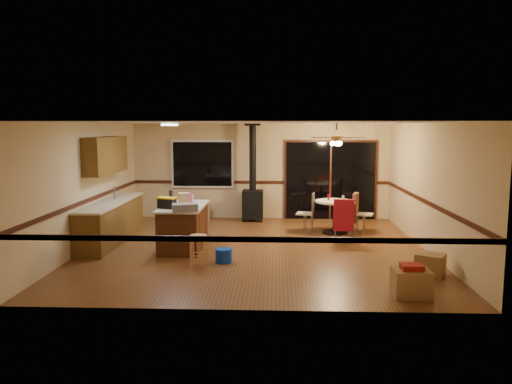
# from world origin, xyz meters

# --- Properties ---
(floor) EXTENTS (7.00, 7.00, 0.00)m
(floor) POSITION_xyz_m (0.00, 0.00, 0.00)
(floor) COLOR brown
(floor) RESTS_ON ground
(ceiling) EXTENTS (7.00, 7.00, 0.00)m
(ceiling) POSITION_xyz_m (0.00, 0.00, 2.60)
(ceiling) COLOR silver
(ceiling) RESTS_ON ground
(wall_back) EXTENTS (7.00, 0.00, 7.00)m
(wall_back) POSITION_xyz_m (0.00, 3.50, 1.30)
(wall_back) COLOR tan
(wall_back) RESTS_ON ground
(wall_front) EXTENTS (7.00, 0.00, 7.00)m
(wall_front) POSITION_xyz_m (0.00, -3.50, 1.30)
(wall_front) COLOR tan
(wall_front) RESTS_ON ground
(wall_left) EXTENTS (0.00, 7.00, 7.00)m
(wall_left) POSITION_xyz_m (-3.50, 0.00, 1.30)
(wall_left) COLOR tan
(wall_left) RESTS_ON ground
(wall_right) EXTENTS (0.00, 7.00, 7.00)m
(wall_right) POSITION_xyz_m (3.50, 0.00, 1.30)
(wall_right) COLOR tan
(wall_right) RESTS_ON ground
(chair_rail) EXTENTS (7.00, 7.00, 0.08)m
(chair_rail) POSITION_xyz_m (0.00, 0.00, 1.00)
(chair_rail) COLOR #36170D
(chair_rail) RESTS_ON ground
(window) EXTENTS (1.72, 0.10, 1.32)m
(window) POSITION_xyz_m (-1.60, 3.45, 1.50)
(window) COLOR black
(window) RESTS_ON ground
(sliding_door) EXTENTS (2.52, 0.10, 2.10)m
(sliding_door) POSITION_xyz_m (1.90, 3.45, 1.05)
(sliding_door) COLOR black
(sliding_door) RESTS_ON ground
(lower_cabinets) EXTENTS (0.60, 3.00, 0.86)m
(lower_cabinets) POSITION_xyz_m (-3.20, 0.50, 0.43)
(lower_cabinets) COLOR brown
(lower_cabinets) RESTS_ON ground
(countertop) EXTENTS (0.64, 3.04, 0.04)m
(countertop) POSITION_xyz_m (-3.20, 0.50, 0.88)
(countertop) COLOR beige
(countertop) RESTS_ON lower_cabinets
(upper_cabinets) EXTENTS (0.35, 2.00, 0.80)m
(upper_cabinets) POSITION_xyz_m (-3.33, 0.70, 1.90)
(upper_cabinets) COLOR brown
(upper_cabinets) RESTS_ON ground
(kitchen_island) EXTENTS (0.88, 1.68, 0.90)m
(kitchen_island) POSITION_xyz_m (-1.50, 0.00, 0.45)
(kitchen_island) COLOR #462211
(kitchen_island) RESTS_ON ground
(wood_stove) EXTENTS (0.55, 0.50, 2.52)m
(wood_stove) POSITION_xyz_m (-0.20, 3.05, 0.73)
(wood_stove) COLOR black
(wood_stove) RESTS_ON ground
(ceiling_fan) EXTENTS (0.24, 0.24, 0.55)m
(ceiling_fan) POSITION_xyz_m (1.82, 1.59, 2.21)
(ceiling_fan) COLOR brown
(ceiling_fan) RESTS_ON ceiling
(fluorescent_strip) EXTENTS (0.10, 1.20, 0.04)m
(fluorescent_strip) POSITION_xyz_m (-1.80, 0.30, 2.56)
(fluorescent_strip) COLOR white
(fluorescent_strip) RESTS_ON ceiling
(toolbox_grey) EXTENTS (0.54, 0.39, 0.15)m
(toolbox_grey) POSITION_xyz_m (-1.33, -0.72, 0.97)
(toolbox_grey) COLOR slate
(toolbox_grey) RESTS_ON kitchen_island
(toolbox_black) EXTENTS (0.39, 0.29, 0.19)m
(toolbox_black) POSITION_xyz_m (-1.76, -0.36, 1.00)
(toolbox_black) COLOR black
(toolbox_black) RESTS_ON kitchen_island
(toolbox_yellow_lid) EXTENTS (0.43, 0.32, 0.03)m
(toolbox_yellow_lid) POSITION_xyz_m (-1.76, -0.36, 1.11)
(toolbox_yellow_lid) COLOR gold
(toolbox_yellow_lid) RESTS_ON toolbox_black
(box_on_island) EXTENTS (0.28, 0.34, 0.20)m
(box_on_island) POSITION_xyz_m (-1.58, 0.48, 1.00)
(box_on_island) COLOR olive
(box_on_island) RESTS_ON kitchen_island
(bottle_dark) EXTENTS (0.09, 0.09, 0.28)m
(bottle_dark) POSITION_xyz_m (-1.82, 0.31, 1.04)
(bottle_dark) COLOR black
(bottle_dark) RESTS_ON kitchen_island
(bottle_pink) EXTENTS (0.09, 0.09, 0.24)m
(bottle_pink) POSITION_xyz_m (-1.36, 0.15, 1.02)
(bottle_pink) COLOR #D84C8C
(bottle_pink) RESTS_ON kitchen_island
(bottle_white) EXTENTS (0.06, 0.06, 0.16)m
(bottle_white) POSITION_xyz_m (-1.38, 0.46, 0.98)
(bottle_white) COLOR white
(bottle_white) RESTS_ON kitchen_island
(bar_stool) EXTENTS (0.39, 0.39, 0.58)m
(bar_stool) POSITION_xyz_m (-0.98, -1.36, 0.29)
(bar_stool) COLOR tan
(bar_stool) RESTS_ON floor
(blue_bucket) EXTENTS (0.33, 0.33, 0.26)m
(blue_bucket) POSITION_xyz_m (-0.55, -1.08, 0.13)
(blue_bucket) COLOR #0D38B9
(blue_bucket) RESTS_ON floor
(dining_table) EXTENTS (0.94, 0.94, 0.78)m
(dining_table) POSITION_xyz_m (1.82, 1.59, 0.53)
(dining_table) COLOR black
(dining_table) RESTS_ON ground
(glass_red) EXTENTS (0.06, 0.06, 0.14)m
(glass_red) POSITION_xyz_m (1.67, 1.69, 0.85)
(glass_red) COLOR #590C14
(glass_red) RESTS_ON dining_table
(glass_cream) EXTENTS (0.07, 0.07, 0.13)m
(glass_cream) POSITION_xyz_m (2.00, 1.54, 0.84)
(glass_cream) COLOR beige
(glass_cream) RESTS_ON dining_table
(chair_left) EXTENTS (0.47, 0.46, 0.51)m
(chair_left) POSITION_xyz_m (1.23, 1.67, 0.59)
(chair_left) COLOR tan
(chair_left) RESTS_ON ground
(chair_near) EXTENTS (0.45, 0.49, 0.70)m
(chair_near) POSITION_xyz_m (1.91, 0.71, 0.60)
(chair_near) COLOR tan
(chair_near) RESTS_ON ground
(chair_right) EXTENTS (0.56, 0.53, 0.70)m
(chair_right) POSITION_xyz_m (2.35, 1.69, 0.60)
(chair_right) COLOR tan
(chair_right) RESTS_ON ground
(box_under_window) EXTENTS (0.55, 0.46, 0.40)m
(box_under_window) POSITION_xyz_m (-1.63, 3.10, 0.20)
(box_under_window) COLOR olive
(box_under_window) RESTS_ON floor
(box_corner_a) EXTENTS (0.54, 0.45, 0.41)m
(box_corner_a) POSITION_xyz_m (2.45, -2.82, 0.20)
(box_corner_a) COLOR olive
(box_corner_a) RESTS_ON floor
(box_corner_b) EXTENTS (0.58, 0.56, 0.37)m
(box_corner_b) POSITION_xyz_m (3.07, -1.72, 0.18)
(box_corner_b) COLOR olive
(box_corner_b) RESTS_ON floor
(box_small_red) EXTENTS (0.32, 0.26, 0.08)m
(box_small_red) POSITION_xyz_m (2.45, -2.82, 0.45)
(box_small_red) COLOR maroon
(box_small_red) RESTS_ON box_corner_a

